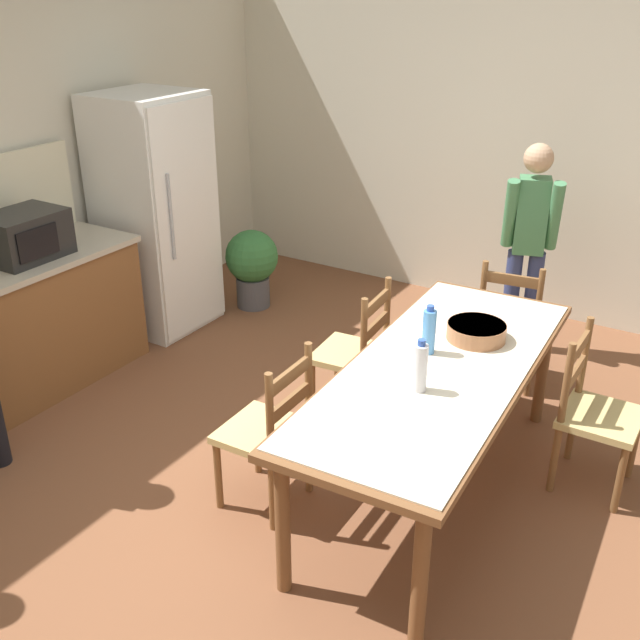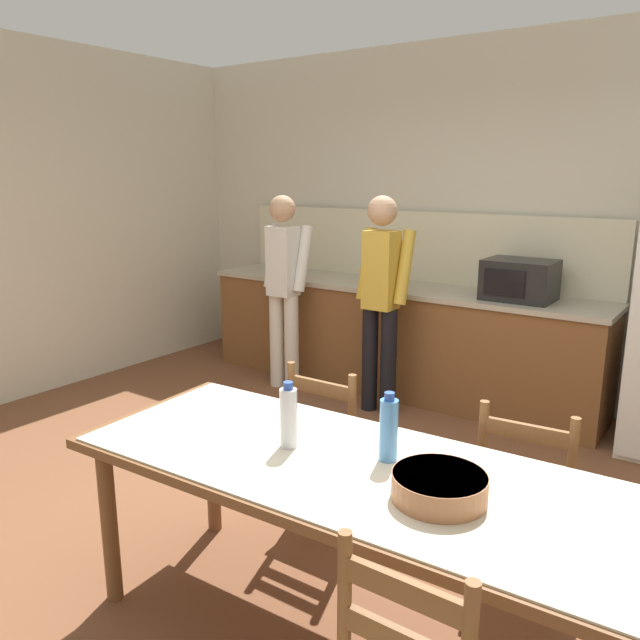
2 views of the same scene
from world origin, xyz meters
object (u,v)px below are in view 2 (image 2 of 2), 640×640
object	(u,v)px
dining_table	(348,482)
bottle_near_centre	(289,417)
person_at_counter	(381,294)
chair_side_far_left	(335,447)
bottle_off_centre	(389,429)
microwave	(520,280)
person_at_sink	(284,282)
chair_side_far_right	(527,499)
serving_bowl	(439,485)

from	to	relation	value
dining_table	bottle_near_centre	distance (m)	0.34
bottle_near_centre	person_at_counter	size ratio (longest dim) A/B	0.16
bottle_near_centre	person_at_counter	distance (m)	2.43
chair_side_far_left	bottle_off_centre	bearing A→B (deg)	136.09
microwave	chair_side_far_left	world-z (taller)	microwave
microwave	person_at_sink	distance (m)	1.91
chair_side_far_left	chair_side_far_right	distance (m)	0.99
chair_side_far_right	person_at_counter	xyz separation A→B (m)	(-1.62, 1.51, 0.50)
bottle_near_centre	microwave	bearing A→B (deg)	90.03
bottle_near_centre	chair_side_far_left	bearing A→B (deg)	109.70
bottle_near_centre	chair_side_far_right	world-z (taller)	bottle_near_centre
chair_side_far_right	person_at_counter	size ratio (longest dim) A/B	0.54
microwave	chair_side_far_left	bearing A→B (deg)	-96.95
chair_side_far_right	person_at_sink	world-z (taller)	person_at_sink
microwave	bottle_near_centre	distance (m)	2.78
serving_bowl	person_at_counter	world-z (taller)	person_at_counter
microwave	chair_side_far_right	distance (m)	2.24
bottle_near_centre	serving_bowl	distance (m)	0.67
chair_side_far_left	person_at_counter	bearing A→B (deg)	-69.21
chair_side_far_left	person_at_sink	world-z (taller)	person_at_sink
chair_side_far_right	bottle_near_centre	bearing A→B (deg)	40.66
serving_bowl	chair_side_far_left	world-z (taller)	chair_side_far_left
serving_bowl	person_at_sink	bearing A→B (deg)	137.26
dining_table	serving_bowl	bearing A→B (deg)	-6.83
microwave	person_at_counter	xyz separation A→B (m)	(-0.88, -0.52, -0.12)
dining_table	bottle_near_centre	xyz separation A→B (m)	(-0.27, -0.01, 0.20)
person_at_sink	person_at_counter	bearing A→B (deg)	-91.19
chair_side_far_left	chair_side_far_right	size ratio (longest dim) A/B	1.00
microwave	dining_table	xyz separation A→B (m)	(0.28, -2.77, -0.36)
serving_bowl	microwave	bearing A→B (deg)	103.29
dining_table	chair_side_far_left	distance (m)	0.91
dining_table	person_at_sink	world-z (taller)	person_at_sink
microwave	person_at_counter	size ratio (longest dim) A/B	0.30
serving_bowl	person_at_counter	xyz separation A→B (m)	(-1.54, 2.29, 0.11)
bottle_off_centre	person_at_counter	xyz separation A→B (m)	(-1.26, 2.14, 0.04)
microwave	chair_side_far_right	bearing A→B (deg)	-69.92
bottle_near_centre	dining_table	bearing A→B (deg)	2.62
chair_side_far_left	person_at_sink	bearing A→B (deg)	-45.95
chair_side_far_left	chair_side_far_right	world-z (taller)	same
bottle_near_centre	serving_bowl	xyz separation A→B (m)	(0.66, -0.03, -0.07)
chair_side_far_left	person_at_counter	distance (m)	1.75
microwave	chair_side_far_right	size ratio (longest dim) A/B	0.55
microwave	serving_bowl	bearing A→B (deg)	-76.71
microwave	dining_table	world-z (taller)	microwave
dining_table	person_at_counter	bearing A→B (deg)	117.23
microwave	bottle_near_centre	bearing A→B (deg)	-89.97
serving_bowl	chair_side_far_right	xyz separation A→B (m)	(0.08, 0.79, -0.39)
bottle_off_centre	chair_side_far_right	xyz separation A→B (m)	(0.36, 0.63, -0.46)
dining_table	bottle_near_centre	bearing A→B (deg)	-177.38
bottle_off_centre	serving_bowl	distance (m)	0.33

